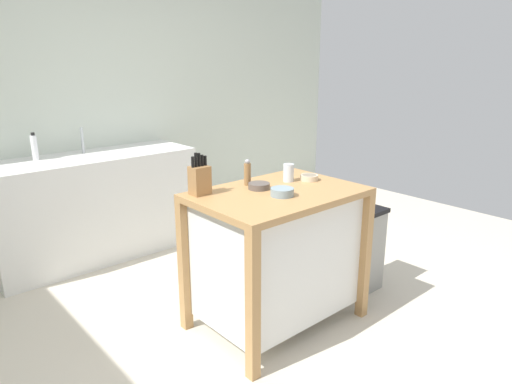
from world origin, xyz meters
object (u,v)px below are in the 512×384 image
(bowl_stoneware_deep, at_px, (282,192))
(kitchen_island, at_px, (277,251))
(pepper_grinder, at_px, (247,173))
(bottle_spray_cleaner, at_px, (34,147))
(sink_faucet, at_px, (82,140))
(bowl_ceramic_small, at_px, (309,177))
(knife_block, at_px, (200,179))
(bowl_ceramic_wide, at_px, (259,186))
(drinking_cup, at_px, (289,173))
(trash_bin, at_px, (357,249))

(bowl_stoneware_deep, bearing_deg, kitchen_island, 60.31)
(pepper_grinder, bearing_deg, bottle_spray_cleaner, 114.55)
(bowl_stoneware_deep, bearing_deg, sink_faucet, 100.40)
(bowl_ceramic_small, bearing_deg, sink_faucet, 111.87)
(bowl_stoneware_deep, distance_m, sink_faucet, 2.07)
(kitchen_island, bearing_deg, knife_block, 147.03)
(pepper_grinder, bearing_deg, bowl_ceramic_small, -24.83)
(kitchen_island, bearing_deg, pepper_grinder, 102.19)
(bowl_ceramic_small, distance_m, bowl_ceramic_wide, 0.39)
(bowl_ceramic_small, xyz_separation_m, bowl_ceramic_wide, (-0.39, 0.06, 0.00))
(knife_block, xyz_separation_m, bowl_stoneware_deep, (0.34, -0.35, -0.07))
(drinking_cup, distance_m, pepper_grinder, 0.28)
(bowl_ceramic_small, height_order, pepper_grinder, pepper_grinder)
(pepper_grinder, distance_m, trash_bin, 1.08)
(bowl_ceramic_wide, distance_m, bottle_spray_cleaner, 1.96)
(bowl_ceramic_wide, bearing_deg, bowl_stoneware_deep, -89.72)
(knife_block, relative_size, bowl_ceramic_small, 2.15)
(bowl_ceramic_small, bearing_deg, kitchen_island, -171.74)
(sink_faucet, xyz_separation_m, bottle_spray_cleaner, (-0.39, -0.03, -0.01))
(bowl_ceramic_wide, xyz_separation_m, bottle_spray_cleaner, (-0.77, 1.80, 0.08))
(knife_block, distance_m, trash_bin, 1.37)
(bowl_ceramic_wide, xyz_separation_m, bowl_stoneware_deep, (0.00, -0.20, 0.01))
(bowl_ceramic_small, relative_size, trash_bin, 0.19)
(bowl_ceramic_small, distance_m, sink_faucet, 2.05)
(knife_block, distance_m, drinking_cup, 0.62)
(bowl_ceramic_wide, bearing_deg, bowl_ceramic_small, -9.21)
(kitchen_island, xyz_separation_m, drinking_cup, (0.21, 0.12, 0.45))
(bowl_ceramic_wide, height_order, bowl_stoneware_deep, bowl_stoneware_deep)
(trash_bin, bearing_deg, kitchen_island, 174.81)
(pepper_grinder, bearing_deg, kitchen_island, -77.81)
(kitchen_island, height_order, bowl_ceramic_wide, bowl_ceramic_wide)
(bowl_ceramic_small, bearing_deg, pepper_grinder, 155.17)
(drinking_cup, relative_size, bottle_spray_cleaner, 0.52)
(sink_faucet, bearing_deg, pepper_grinder, -77.63)
(bowl_ceramic_wide, height_order, bottle_spray_cleaner, bottle_spray_cleaner)
(bowl_ceramic_small, distance_m, bowl_stoneware_deep, 0.41)
(trash_bin, bearing_deg, bowl_ceramic_small, 164.34)
(bowl_ceramic_wide, relative_size, sink_faucet, 0.61)
(bowl_ceramic_wide, relative_size, bowl_stoneware_deep, 0.97)
(kitchen_island, height_order, sink_faucet, sink_faucet)
(kitchen_island, distance_m, bowl_stoneware_deep, 0.43)
(knife_block, height_order, bottle_spray_cleaner, knife_block)
(bowl_ceramic_small, xyz_separation_m, bowl_stoneware_deep, (-0.39, -0.14, 0.01))
(drinking_cup, distance_m, sink_faucet, 1.93)
(bowl_ceramic_small, height_order, sink_faucet, sink_faucet)
(pepper_grinder, bearing_deg, bowl_stoneware_deep, -90.56)
(bowl_ceramic_wide, xyz_separation_m, drinking_cup, (0.27, 0.01, 0.04))
(bowl_ceramic_small, bearing_deg, bowl_ceramic_wide, 170.79)
(bowl_ceramic_small, bearing_deg, drinking_cup, 150.01)
(trash_bin, bearing_deg, knife_block, 164.24)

